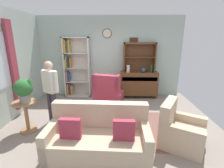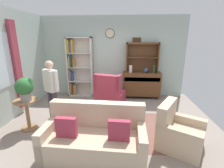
% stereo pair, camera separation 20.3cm
% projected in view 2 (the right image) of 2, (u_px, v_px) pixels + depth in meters
% --- Properties ---
extents(ground_plane, '(5.40, 4.60, 0.02)m').
position_uv_depth(ground_plane, '(108.00, 122.00, 4.16)').
color(ground_plane, gray).
extents(wall_back, '(5.00, 0.09, 2.80)m').
position_uv_depth(wall_back, '(113.00, 57.00, 5.81)').
color(wall_back, '#ADC1B7').
rests_on(wall_back, ground_plane).
extents(wall_left, '(0.16, 4.20, 2.80)m').
position_uv_depth(wall_left, '(3.00, 67.00, 3.92)').
color(wall_left, '#ADC1B7').
rests_on(wall_left, ground_plane).
extents(area_rug, '(2.47, 1.72, 0.01)m').
position_uv_depth(area_rug, '(115.00, 128.00, 3.86)').
color(area_rug, brown).
rests_on(area_rug, ground_plane).
extents(bookshelf, '(0.90, 0.30, 2.10)m').
position_uv_depth(bookshelf, '(78.00, 67.00, 5.82)').
color(bookshelf, silver).
rests_on(bookshelf, ground_plane).
extents(sideboard, '(1.30, 0.45, 0.92)m').
position_uv_depth(sideboard, '(141.00, 84.00, 5.73)').
color(sideboard, brown).
rests_on(sideboard, ground_plane).
extents(sideboard_hutch, '(1.10, 0.26, 1.00)m').
position_uv_depth(sideboard_hutch, '(142.00, 53.00, 5.55)').
color(sideboard_hutch, brown).
rests_on(sideboard_hutch, sideboard).
extents(vase_tall, '(0.11, 0.11, 0.25)m').
position_uv_depth(vase_tall, '(131.00, 69.00, 5.53)').
color(vase_tall, beige).
rests_on(vase_tall, sideboard).
extents(vase_round, '(0.15, 0.15, 0.17)m').
position_uv_depth(vase_round, '(146.00, 70.00, 5.52)').
color(vase_round, '#33476B').
rests_on(vase_round, sideboard).
extents(bottle_wine, '(0.07, 0.07, 0.27)m').
position_uv_depth(bottle_wine, '(154.00, 69.00, 5.47)').
color(bottle_wine, '#194223').
rests_on(bottle_wine, sideboard).
extents(couch_floral, '(1.83, 0.91, 0.90)m').
position_uv_depth(couch_floral, '(95.00, 138.00, 2.97)').
color(couch_floral, '#C6AD8E').
rests_on(couch_floral, ground_plane).
extents(armchair_floral, '(1.05, 1.04, 0.88)m').
position_uv_depth(armchair_floral, '(179.00, 133.00, 3.14)').
color(armchair_floral, '#C6AD8E').
rests_on(armchair_floral, ground_plane).
extents(wingback_chair, '(0.96, 0.98, 1.05)m').
position_uv_depth(wingback_chair, '(109.00, 95.00, 4.98)').
color(wingback_chair, '#A33347').
rests_on(wingback_chair, ground_plane).
extents(plant_stand, '(0.52, 0.52, 0.72)m').
position_uv_depth(plant_stand, '(27.00, 111.00, 3.73)').
color(plant_stand, '#997047').
rests_on(plant_stand, ground_plane).
extents(potted_plant_large, '(0.38, 0.38, 0.52)m').
position_uv_depth(potted_plant_large, '(25.00, 88.00, 3.53)').
color(potted_plant_large, gray).
rests_on(potted_plant_large, plant_stand).
extents(person_reading, '(0.48, 0.35, 1.56)m').
position_uv_depth(person_reading, '(51.00, 88.00, 3.93)').
color(person_reading, '#38333D').
rests_on(person_reading, ground_plane).
extents(coffee_table, '(0.80, 0.50, 0.42)m').
position_uv_depth(coffee_table, '(103.00, 115.00, 3.74)').
color(coffee_table, brown).
rests_on(coffee_table, ground_plane).
extents(book_stack, '(0.22, 0.13, 0.05)m').
position_uv_depth(book_stack, '(109.00, 113.00, 3.66)').
color(book_stack, '#337247').
rests_on(book_stack, coffee_table).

